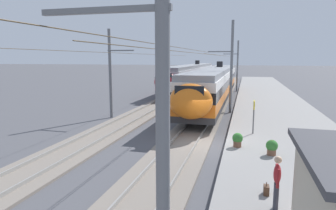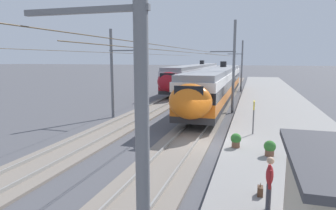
# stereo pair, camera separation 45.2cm
# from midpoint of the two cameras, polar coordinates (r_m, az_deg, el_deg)

# --- Properties ---
(ground_plane) EXTENTS (400.00, 400.00, 0.00)m
(ground_plane) POSITION_cam_midpoint_polar(r_m,az_deg,el_deg) (17.25, 7.60, -7.69)
(ground_plane) COLOR #4C4C51
(platform_slab) EXTENTS (120.00, 7.25, 0.36)m
(platform_slab) POSITION_cam_midpoint_polar(r_m,az_deg,el_deg) (17.26, 22.61, -7.69)
(platform_slab) COLOR gray
(platform_slab) RESTS_ON ground
(track_near) EXTENTS (120.00, 3.00, 0.28)m
(track_near) POSITION_cam_midpoint_polar(r_m,az_deg,el_deg) (17.47, 2.68, -7.18)
(track_near) COLOR slate
(track_near) RESTS_ON ground
(track_far) EXTENTS (120.00, 3.00, 0.28)m
(track_far) POSITION_cam_midpoint_polar(r_m,az_deg,el_deg) (19.37, -13.75, -5.80)
(track_far) COLOR slate
(track_far) RESTS_ON ground
(train_near_platform) EXTENTS (31.74, 3.03, 4.27)m
(train_near_platform) POSITION_cam_midpoint_polar(r_m,az_deg,el_deg) (33.27, 8.73, 4.25)
(train_near_platform) COLOR #2D2D30
(train_near_platform) RESTS_ON track_near
(train_far_track) EXTENTS (35.36, 2.91, 4.27)m
(train_far_track) POSITION_cam_midpoint_polar(r_m,az_deg,el_deg) (50.19, 4.38, 5.90)
(train_far_track) COLOR #2D2D30
(train_far_track) RESTS_ON track_far
(catenary_mast_west) EXTENTS (44.06, 2.29, 7.85)m
(catenary_mast_west) POSITION_cam_midpoint_polar(r_m,az_deg,el_deg) (4.86, -5.35, -1.10)
(catenary_mast_west) COLOR slate
(catenary_mast_west) RESTS_ON ground
(catenary_mast_mid) EXTENTS (44.06, 2.29, 8.25)m
(catenary_mast_mid) POSITION_cam_midpoint_polar(r_m,az_deg,el_deg) (27.21, 11.41, 7.38)
(catenary_mast_mid) COLOR slate
(catenary_mast_mid) RESTS_ON ground
(catenary_mast_east) EXTENTS (44.06, 2.29, 7.52)m
(catenary_mast_east) POSITION_cam_midpoint_polar(r_m,az_deg,el_deg) (45.44, 12.80, 7.52)
(catenary_mast_east) COLOR slate
(catenary_mast_east) RESTS_ON ground
(catenary_mast_far_side) EXTENTS (44.06, 2.28, 7.29)m
(catenary_mast_far_side) POSITION_cam_midpoint_polar(r_m,az_deg,el_deg) (24.85, -11.30, 6.28)
(catenary_mast_far_side) COLOR slate
(catenary_mast_far_side) RESTS_ON ground
(platform_sign) EXTENTS (0.70, 0.08, 2.03)m
(platform_sign) POSITION_cam_midpoint_polar(r_m,az_deg,el_deg) (18.56, 15.59, -0.86)
(platform_sign) COLOR #59595B
(platform_sign) RESTS_ON platform_slab
(passenger_walking) EXTENTS (0.53, 0.22, 1.69)m
(passenger_walking) POSITION_cam_midpoint_polar(r_m,az_deg,el_deg) (9.67, 19.01, -13.54)
(passenger_walking) COLOR #383842
(passenger_walking) RESTS_ON platform_slab
(handbag_beside_passenger) EXTENTS (0.32, 0.18, 0.44)m
(handbag_beside_passenger) POSITION_cam_midpoint_polar(r_m,az_deg,el_deg) (10.85, 17.29, -15.39)
(handbag_beside_passenger) COLOR #472D1E
(handbag_beside_passenger) RESTS_ON platform_slab
(potted_plant_platform_edge) EXTENTS (0.56, 0.56, 0.74)m
(potted_plant_platform_edge) POSITION_cam_midpoint_polar(r_m,az_deg,el_deg) (14.94, 18.59, -7.64)
(potted_plant_platform_edge) COLOR brown
(potted_plant_platform_edge) RESTS_ON platform_slab
(potted_plant_by_shelter) EXTENTS (0.54, 0.54, 0.74)m
(potted_plant_by_shelter) POSITION_cam_midpoint_polar(r_m,az_deg,el_deg) (15.81, 12.48, -6.45)
(potted_plant_by_shelter) COLOR brown
(potted_plant_by_shelter) RESTS_ON platform_slab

